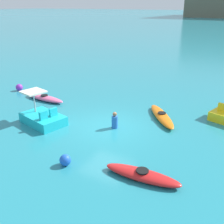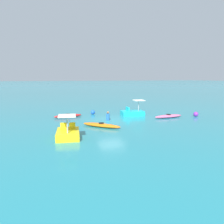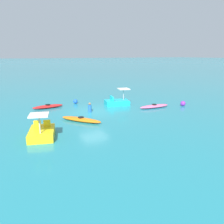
# 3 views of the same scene
# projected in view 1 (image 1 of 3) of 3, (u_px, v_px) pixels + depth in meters

# --- Properties ---
(ground_plane) EXTENTS (600.00, 600.00, 0.00)m
(ground_plane) POSITION_uv_depth(u_px,v_px,m) (107.00, 127.00, 14.11)
(ground_plane) COLOR teal
(kayak_orange) EXTENTS (2.72, 3.18, 0.37)m
(kayak_orange) POSITION_uv_depth(u_px,v_px,m) (162.00, 116.00, 15.03)
(kayak_orange) COLOR orange
(kayak_orange) RESTS_ON ground_plane
(kayak_pink) EXTENTS (3.24, 0.86, 0.37)m
(kayak_pink) POSITION_uv_depth(u_px,v_px,m) (45.00, 98.00, 17.92)
(kayak_pink) COLOR pink
(kayak_pink) RESTS_ON ground_plane
(kayak_red) EXTENTS (2.97, 0.93, 0.37)m
(kayak_red) POSITION_uv_depth(u_px,v_px,m) (142.00, 175.00, 9.84)
(kayak_red) COLOR red
(kayak_red) RESTS_ON ground_plane
(pedal_boat_cyan) EXTENTS (2.67, 1.98, 1.68)m
(pedal_boat_cyan) POSITION_uv_depth(u_px,v_px,m) (43.00, 118.00, 14.37)
(pedal_boat_cyan) COLOR #19B7C6
(pedal_boat_cyan) RESTS_ON ground_plane
(buoy_blue) EXTENTS (0.46, 0.46, 0.46)m
(buoy_blue) POSITION_uv_depth(u_px,v_px,m) (65.00, 160.00, 10.65)
(buoy_blue) COLOR blue
(buoy_blue) RESTS_ON ground_plane
(buoy_purple) EXTENTS (0.51, 0.51, 0.51)m
(buoy_purple) POSITION_uv_depth(u_px,v_px,m) (19.00, 87.00, 19.87)
(buoy_purple) COLOR purple
(buoy_purple) RESTS_ON ground_plane
(person_near_shore) EXTENTS (0.43, 0.43, 0.88)m
(person_near_shore) POSITION_uv_depth(u_px,v_px,m) (115.00, 121.00, 13.83)
(person_near_shore) COLOR blue
(person_near_shore) RESTS_ON ground_plane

